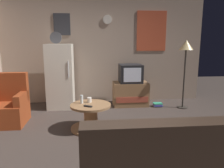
% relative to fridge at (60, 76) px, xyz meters
% --- Properties ---
extents(ground_plane, '(12.00, 12.00, 0.00)m').
position_rel_fridge_xyz_m(ground_plane, '(1.02, -1.95, -0.75)').
color(ground_plane, '#3D332D').
extents(wall_with_art, '(5.20, 0.12, 2.65)m').
position_rel_fridge_xyz_m(wall_with_art, '(1.02, 0.50, 0.58)').
color(wall_with_art, tan).
rests_on(wall_with_art, ground_plane).
extents(fridge, '(0.60, 0.62, 1.77)m').
position_rel_fridge_xyz_m(fridge, '(0.00, 0.00, 0.00)').
color(fridge, silver).
rests_on(fridge, ground_plane).
extents(tv_stand, '(0.84, 0.53, 0.57)m').
position_rel_fridge_xyz_m(tv_stand, '(1.68, 0.01, -0.47)').
color(tv_stand, '#8E6642').
rests_on(tv_stand, ground_plane).
extents(crt_tv, '(0.54, 0.51, 0.44)m').
position_rel_fridge_xyz_m(crt_tv, '(1.68, 0.01, 0.04)').
color(crt_tv, black).
rests_on(crt_tv, tv_stand).
extents(standing_lamp, '(0.32, 0.32, 1.59)m').
position_rel_fridge_xyz_m(standing_lamp, '(2.88, -0.34, 0.60)').
color(standing_lamp, '#332D28').
rests_on(standing_lamp, ground_plane).
extents(coffee_table, '(0.72, 0.72, 0.46)m').
position_rel_fridge_xyz_m(coffee_table, '(0.70, -1.42, -0.52)').
color(coffee_table, '#8E6642').
rests_on(coffee_table, ground_plane).
extents(wine_glass, '(0.05, 0.05, 0.15)m').
position_rel_fridge_xyz_m(wine_glass, '(0.55, -1.34, -0.22)').
color(wine_glass, silver).
rests_on(wine_glass, coffee_table).
extents(mug_ceramic_white, '(0.08, 0.08, 0.09)m').
position_rel_fridge_xyz_m(mug_ceramic_white, '(0.68, -1.29, -0.25)').
color(mug_ceramic_white, silver).
rests_on(mug_ceramic_white, coffee_table).
extents(remote_control, '(0.15, 0.12, 0.02)m').
position_rel_fridge_xyz_m(remote_control, '(0.66, -1.57, -0.28)').
color(remote_control, black).
rests_on(remote_control, coffee_table).
extents(armchair, '(0.68, 0.68, 0.96)m').
position_rel_fridge_xyz_m(armchair, '(-0.88, -0.97, -0.42)').
color(armchair, maroon).
rests_on(armchair, ground_plane).
extents(book_stack, '(0.21, 0.18, 0.09)m').
position_rel_fridge_xyz_m(book_stack, '(2.33, -0.19, -0.71)').
color(book_stack, '#4F3F5A').
rests_on(book_stack, ground_plane).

